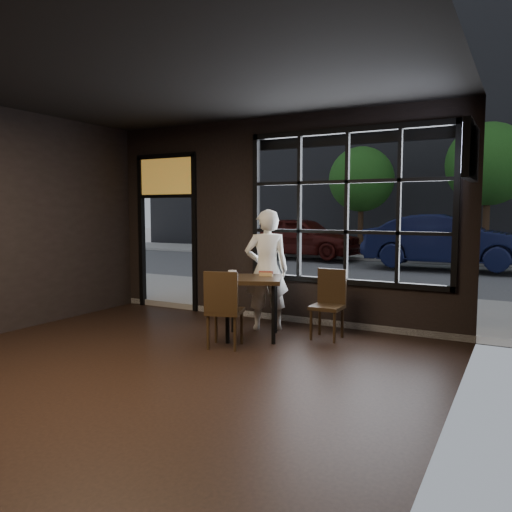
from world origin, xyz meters
The scene contains 18 objects.
floor centered at (0.00, 0.00, -0.01)m, with size 6.00×7.00×0.02m, color black.
ceiling centered at (0.00, 0.00, 3.21)m, with size 6.00×7.00×0.02m, color black.
wall_right centered at (3.00, 0.00, 1.60)m, with size 0.04×7.00×3.20m, color black.
window_frame centered at (1.20, 3.50, 1.80)m, with size 3.06×0.12×2.28m, color black.
stained_transom centered at (-2.10, 3.50, 2.35)m, with size 1.20×0.06×0.70m, color orange.
street_asphalt centered at (0.00, 24.00, -0.02)m, with size 60.00×41.00×0.04m, color #545456.
building_across centered at (0.00, 23.00, 7.50)m, with size 28.00×12.00×15.00m, color #5B5956.
cafe_table centered at (0.26, 2.35, 0.42)m, with size 0.78×0.78×0.85m, color black.
chair_near centered at (0.18, 1.78, 0.50)m, with size 0.43×0.43×1.00m, color black.
chair_window centered at (1.18, 2.79, 0.47)m, with size 0.41×0.41×0.94m, color black.
man centered at (0.20, 2.90, 0.88)m, with size 0.64×0.42×1.76m, color white.
hotdog centered at (0.36, 2.56, 0.87)m, with size 0.20×0.08×0.06m, color tan, non-canonical shape.
cup centered at (0.02, 2.22, 0.89)m, with size 0.12×0.12×0.10m, color silver.
tv centered at (2.93, 2.67, 2.41)m, with size 0.12×1.08×0.63m, color black.
navy_car centered at (1.51, 11.73, 0.87)m, with size 1.63×4.66×1.54m, color black.
maroon_car centered at (-3.51, 12.83, 0.81)m, with size 1.68×4.18×1.42m, color #360C09.
tree_left centered at (-1.96, 14.73, 2.89)m, with size 2.40×2.40×4.10m.
tree_right centered at (2.33, 14.51, 3.24)m, with size 2.69×2.69×4.59m.
Camera 1 is at (3.52, -3.55, 1.75)m, focal length 35.00 mm.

